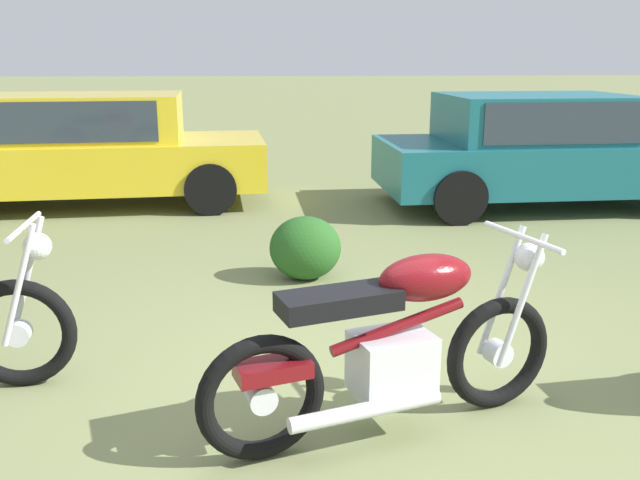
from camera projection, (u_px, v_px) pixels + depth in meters
The scene contains 5 objects.
ground_plane at pixel (369, 398), 3.92m from camera, with size 120.00×120.00×0.00m, color olive.
motorcycle_maroon at pixel (394, 345), 3.48m from camera, with size 1.94×0.93×1.02m.
car_yellow at pixel (76, 142), 8.74m from camera, with size 4.51×2.13×1.43m.
car_teal at pixel (540, 145), 8.71m from camera, with size 4.24×2.09×1.43m.
shrub_low at pixel (305, 248), 5.94m from camera, with size 0.63×0.51×0.56m.
Camera 1 is at (-0.52, -3.52, 1.92)m, focal length 38.16 mm.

